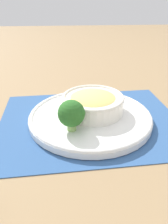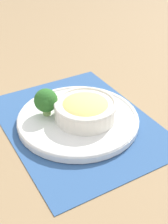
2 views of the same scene
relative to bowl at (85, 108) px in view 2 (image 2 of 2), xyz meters
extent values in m
plane|color=#8C704C|center=(0.01, 0.02, -0.05)|extent=(4.00, 4.00, 0.00)
cube|color=#2D5184|center=(0.01, 0.02, -0.05)|extent=(0.50, 0.40, 0.00)
cylinder|color=white|center=(0.01, 0.02, -0.04)|extent=(0.33, 0.33, 0.02)
torus|color=white|center=(0.01, 0.02, -0.03)|extent=(0.33, 0.33, 0.01)
cylinder|color=silver|center=(0.00, 0.00, -0.01)|extent=(0.17, 0.17, 0.04)
torus|color=silver|center=(0.00, 0.00, 0.01)|extent=(0.17, 0.17, 0.01)
ellipsoid|color=#EAC66B|center=(0.00, 0.00, 0.00)|extent=(0.14, 0.14, 0.05)
cylinder|color=#84AD5B|center=(0.06, 0.09, -0.02)|extent=(0.02, 0.02, 0.02)
sphere|color=#286023|center=(0.06, 0.09, 0.02)|extent=(0.06, 0.06, 0.06)
sphere|color=#286023|center=(0.04, 0.09, 0.02)|extent=(0.03, 0.03, 0.03)
sphere|color=#286023|center=(0.08, 0.08, 0.02)|extent=(0.03, 0.03, 0.03)
cylinder|color=orange|center=(-0.03, 0.04, -0.03)|extent=(0.04, 0.04, 0.01)
cylinder|color=orange|center=(-0.04, 0.03, -0.03)|extent=(0.04, 0.04, 0.01)
camera|label=1|loc=(0.07, 0.53, 0.26)|focal=35.00mm
camera|label=2|loc=(-0.61, 0.31, 0.46)|focal=50.00mm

